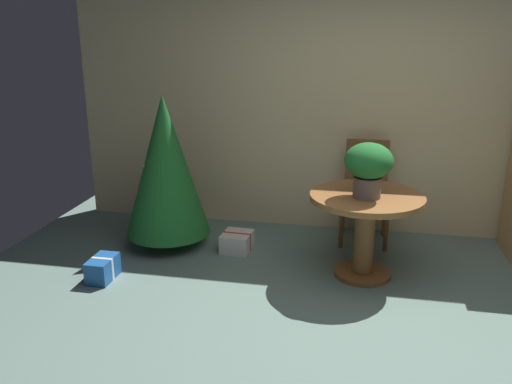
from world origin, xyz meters
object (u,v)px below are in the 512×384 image
Objects in this scene: round_dining_table at (366,218)px; gift_box_blue at (103,269)px; wooden_chair_far at (366,184)px; gift_box_cream at (237,242)px; holiday_tree at (165,166)px; flower_vase at (368,165)px.

round_dining_table reaches higher than gift_box_blue.
wooden_chair_far reaches higher than gift_box_cream.
gift_box_cream is at bearing 39.91° from gift_box_blue.
round_dining_table is at bearing 13.13° from gift_box_blue.
gift_box_cream is at bearing 165.17° from round_dining_table.
round_dining_table is 2.20m from gift_box_blue.
holiday_tree is 4.72× the size of gift_box_blue.
wooden_chair_far is at bearing 32.00° from gift_box_blue.
holiday_tree is at bearing -164.24° from wooden_chair_far.
wooden_chair_far is 3.15× the size of gift_box_cream.
flower_vase reaches higher than wooden_chair_far.
holiday_tree is at bearing 168.16° from flower_vase.
gift_box_blue is 0.98× the size of gift_box_cream.
gift_box_blue is (-2.11, -1.32, -0.47)m from wooden_chair_far.
gift_box_cream is at bearing -0.43° from holiday_tree.
holiday_tree reaches higher than gift_box_blue.
round_dining_table is 0.83m from wooden_chair_far.
holiday_tree is at bearing 170.34° from round_dining_table.
gift_box_cream is (-1.15, 0.38, -0.89)m from flower_vase.
holiday_tree is at bearing 70.56° from gift_box_blue.
flower_vase reaches higher than round_dining_table.
flower_vase reaches higher than gift_box_cream.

